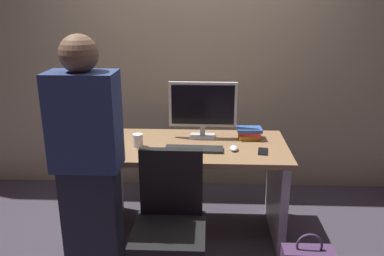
% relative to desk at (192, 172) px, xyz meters
% --- Properties ---
extents(ground_plane, '(9.00, 9.00, 0.00)m').
position_rel_desk_xyz_m(ground_plane, '(0.00, 0.00, -0.52)').
color(ground_plane, '#3D3842').
extents(wall_back, '(6.40, 0.10, 3.00)m').
position_rel_desk_xyz_m(wall_back, '(0.00, 0.93, 0.98)').
color(wall_back, tan).
rests_on(wall_back, ground).
extents(desk, '(1.46, 0.75, 0.75)m').
position_rel_desk_xyz_m(desk, '(0.00, 0.00, 0.00)').
color(desk, '#93704C').
rests_on(desk, ground).
extents(office_chair, '(0.52, 0.52, 0.94)m').
position_rel_desk_xyz_m(office_chair, '(-0.11, -0.73, -0.09)').
color(office_chair, black).
rests_on(office_chair, ground).
extents(person_at_desk, '(0.40, 0.24, 1.64)m').
position_rel_desk_xyz_m(person_at_desk, '(-0.60, -0.69, 0.32)').
color(person_at_desk, '#262838').
rests_on(person_at_desk, ground).
extents(monitor, '(0.54, 0.14, 0.46)m').
position_rel_desk_xyz_m(monitor, '(0.08, 0.17, 0.49)').
color(monitor, silver).
rests_on(monitor, desk).
extents(keyboard, '(0.43, 0.14, 0.02)m').
position_rel_desk_xyz_m(keyboard, '(0.02, -0.13, 0.24)').
color(keyboard, '#262626').
rests_on(keyboard, desk).
extents(mouse, '(0.06, 0.10, 0.03)m').
position_rel_desk_xyz_m(mouse, '(0.31, -0.11, 0.25)').
color(mouse, white).
rests_on(mouse, desk).
extents(cup_near_keyboard, '(0.08, 0.08, 0.10)m').
position_rel_desk_xyz_m(cup_near_keyboard, '(-0.41, -0.06, 0.28)').
color(cup_near_keyboard, silver).
rests_on(cup_near_keyboard, desk).
extents(book_stack, '(0.21, 0.19, 0.09)m').
position_rel_desk_xyz_m(book_stack, '(0.46, 0.16, 0.28)').
color(book_stack, gold).
rests_on(book_stack, desk).
extents(cell_phone, '(0.09, 0.15, 0.01)m').
position_rel_desk_xyz_m(cell_phone, '(0.53, -0.14, 0.24)').
color(cell_phone, black).
rests_on(cell_phone, desk).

